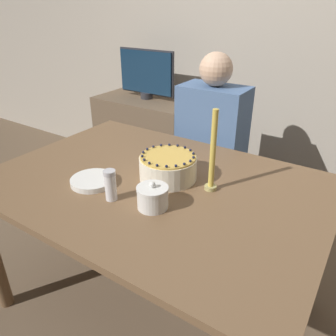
{
  "coord_description": "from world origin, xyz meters",
  "views": [
    {
      "loc": [
        0.74,
        -1.02,
        1.45
      ],
      "look_at": [
        0.03,
        0.06,
        0.8
      ],
      "focal_mm": 35.0,
      "sensor_mm": 36.0,
      "label": 1
    }
  ],
  "objects_px": {
    "person_man_blue_shirt": "(210,163)",
    "tv_monitor": "(146,73)",
    "sugar_bowl": "(153,197)",
    "candle": "(212,158)",
    "cake": "(168,167)",
    "sugar_shaker": "(110,185)"
  },
  "relations": [
    {
      "from": "cake",
      "to": "candle",
      "type": "height_order",
      "value": "candle"
    },
    {
      "from": "person_man_blue_shirt",
      "to": "tv_monitor",
      "type": "xyz_separation_m",
      "value": [
        -0.8,
        0.4,
        0.42
      ]
    },
    {
      "from": "person_man_blue_shirt",
      "to": "tv_monitor",
      "type": "bearing_deg",
      "value": -26.84
    },
    {
      "from": "sugar_shaker",
      "to": "person_man_blue_shirt",
      "type": "distance_m",
      "value": 0.97
    },
    {
      "from": "cake",
      "to": "tv_monitor",
      "type": "bearing_deg",
      "value": 130.51
    },
    {
      "from": "tv_monitor",
      "to": "cake",
      "type": "bearing_deg",
      "value": -49.49
    },
    {
      "from": "sugar_bowl",
      "to": "sugar_shaker",
      "type": "distance_m",
      "value": 0.18
    },
    {
      "from": "candle",
      "to": "sugar_shaker",
      "type": "bearing_deg",
      "value": -135.89
    },
    {
      "from": "cake",
      "to": "sugar_shaker",
      "type": "height_order",
      "value": "sugar_shaker"
    },
    {
      "from": "sugar_bowl",
      "to": "candle",
      "type": "relative_size",
      "value": 0.35
    },
    {
      "from": "sugar_shaker",
      "to": "person_man_blue_shirt",
      "type": "relative_size",
      "value": 0.11
    },
    {
      "from": "cake",
      "to": "person_man_blue_shirt",
      "type": "xyz_separation_m",
      "value": [
        -0.11,
        0.66,
        -0.28
      ]
    },
    {
      "from": "cake",
      "to": "sugar_bowl",
      "type": "bearing_deg",
      "value": -70.77
    },
    {
      "from": "sugar_bowl",
      "to": "person_man_blue_shirt",
      "type": "bearing_deg",
      "value": 101.93
    },
    {
      "from": "sugar_shaker",
      "to": "candle",
      "type": "relative_size",
      "value": 0.37
    },
    {
      "from": "candle",
      "to": "tv_monitor",
      "type": "relative_size",
      "value": 0.68
    },
    {
      "from": "person_man_blue_shirt",
      "to": "sugar_bowl",
      "type": "bearing_deg",
      "value": 101.93
    },
    {
      "from": "sugar_bowl",
      "to": "person_man_blue_shirt",
      "type": "height_order",
      "value": "person_man_blue_shirt"
    },
    {
      "from": "cake",
      "to": "person_man_blue_shirt",
      "type": "distance_m",
      "value": 0.72
    },
    {
      "from": "candle",
      "to": "sugar_bowl",
      "type": "bearing_deg",
      "value": -117.22
    },
    {
      "from": "person_man_blue_shirt",
      "to": "sugar_shaker",
      "type": "bearing_deg",
      "value": 90.95
    },
    {
      "from": "sugar_shaker",
      "to": "tv_monitor",
      "type": "xyz_separation_m",
      "value": [
        -0.81,
        1.33,
        0.13
      ]
    }
  ]
}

